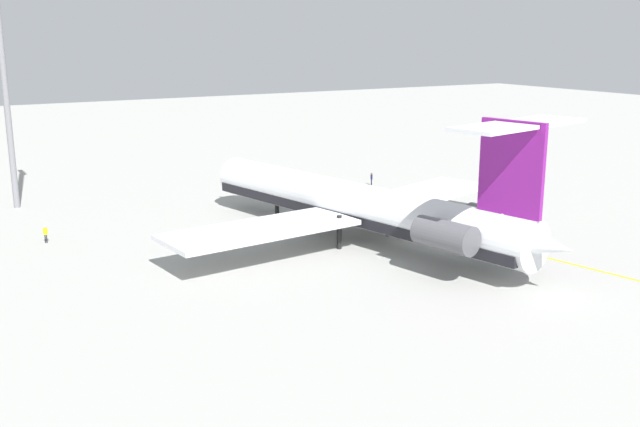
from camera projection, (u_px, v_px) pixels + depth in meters
name	position (u px, v px, depth m)	size (l,w,h in m)	color
ground	(442.00, 215.00, 82.75)	(321.43, 321.43, 0.00)	#9E9E99
main_jetliner	(365.00, 206.00, 71.24)	(45.34, 40.41, 13.30)	silver
ground_crew_near_nose	(372.00, 177.00, 98.43)	(0.42, 0.27, 1.71)	black
ground_crew_near_tail	(45.00, 232.00, 71.50)	(0.28, 0.41, 1.75)	black
taxiway_centreline	(426.00, 228.00, 77.38)	(73.53, 0.36, 0.01)	gold
light_mast	(4.00, 82.00, 82.78)	(4.00, 0.70, 26.66)	slate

